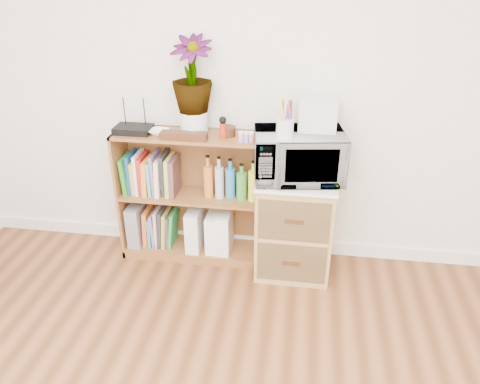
# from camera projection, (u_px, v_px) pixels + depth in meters

# --- Properties ---
(skirting_board) EXTENTS (4.00, 0.02, 0.10)m
(skirting_board) POSITION_uv_depth(u_px,v_px,m) (241.00, 241.00, 3.60)
(skirting_board) COLOR white
(skirting_board) RESTS_ON ground
(bookshelf) EXTENTS (1.00, 0.30, 0.95)m
(bookshelf) POSITION_uv_depth(u_px,v_px,m) (190.00, 197.00, 3.33)
(bookshelf) COLOR brown
(bookshelf) RESTS_ON ground
(wicker_unit) EXTENTS (0.50, 0.45, 0.70)m
(wicker_unit) POSITION_uv_depth(u_px,v_px,m) (294.00, 225.00, 3.23)
(wicker_unit) COLOR #9E7542
(wicker_unit) RESTS_ON ground
(microwave) EXTENTS (0.61, 0.46, 0.31)m
(microwave) POSITION_uv_depth(u_px,v_px,m) (298.00, 156.00, 2.98)
(microwave) COLOR white
(microwave) RESTS_ON wicker_unit
(pen_cup) EXTENTS (0.10, 0.10, 0.11)m
(pen_cup) POSITION_uv_depth(u_px,v_px,m) (285.00, 129.00, 2.80)
(pen_cup) COLOR silver
(pen_cup) RESTS_ON microwave
(small_appliance) EXTENTS (0.23, 0.19, 0.19)m
(small_appliance) POSITION_uv_depth(u_px,v_px,m) (318.00, 115.00, 2.93)
(small_appliance) COLOR silver
(small_appliance) RESTS_ON microwave
(router) EXTENTS (0.25, 0.17, 0.04)m
(router) POSITION_uv_depth(u_px,v_px,m) (133.00, 129.00, 3.14)
(router) COLOR black
(router) RESTS_ON bookshelf
(white_bowl) EXTENTS (0.13, 0.13, 0.03)m
(white_bowl) POSITION_uv_depth(u_px,v_px,m) (159.00, 132.00, 3.11)
(white_bowl) COLOR white
(white_bowl) RESTS_ON bookshelf
(plant_pot) EXTENTS (0.18, 0.18, 0.15)m
(plant_pot) POSITION_uv_depth(u_px,v_px,m) (194.00, 122.00, 3.09)
(plant_pot) COLOR silver
(plant_pot) RESTS_ON bookshelf
(potted_plant) EXTENTS (0.27, 0.27, 0.48)m
(potted_plant) POSITION_uv_depth(u_px,v_px,m) (192.00, 75.00, 2.95)
(potted_plant) COLOR #3F732E
(potted_plant) RESTS_ON plant_pot
(trinket_box) EXTENTS (0.31, 0.08, 0.05)m
(trinket_box) POSITION_uv_depth(u_px,v_px,m) (184.00, 136.00, 3.02)
(trinket_box) COLOR #38200F
(trinket_box) RESTS_ON bookshelf
(kokeshi_doll) EXTENTS (0.04, 0.04, 0.10)m
(kokeshi_doll) POSITION_uv_depth(u_px,v_px,m) (223.00, 131.00, 3.03)
(kokeshi_doll) COLOR #9B2713
(kokeshi_doll) RESTS_ON bookshelf
(wooden_bowl) EXTENTS (0.11, 0.11, 0.06)m
(wooden_bowl) POSITION_uv_depth(u_px,v_px,m) (228.00, 131.00, 3.08)
(wooden_bowl) COLOR #32190D
(wooden_bowl) RESTS_ON bookshelf
(paint_jars) EXTENTS (0.12, 0.04, 0.06)m
(paint_jars) POSITION_uv_depth(u_px,v_px,m) (246.00, 138.00, 2.97)
(paint_jars) COLOR pink
(paint_jars) RESTS_ON bookshelf
(file_box) EXTENTS (0.09, 0.25, 0.31)m
(file_box) POSITION_uv_depth(u_px,v_px,m) (138.00, 223.00, 3.50)
(file_box) COLOR gray
(file_box) RESTS_ON bookshelf
(magazine_holder_left) EXTENTS (0.10, 0.25, 0.31)m
(magazine_holder_left) POSITION_uv_depth(u_px,v_px,m) (195.00, 228.00, 3.43)
(magazine_holder_left) COLOR silver
(magazine_holder_left) RESTS_ON bookshelf
(magazine_holder_mid) EXTENTS (0.09, 0.23, 0.29)m
(magazine_holder_mid) POSITION_uv_depth(u_px,v_px,m) (214.00, 231.00, 3.42)
(magazine_holder_mid) COLOR white
(magazine_holder_mid) RESTS_ON bookshelf
(magazine_holder_right) EXTENTS (0.10, 0.25, 0.31)m
(magazine_holder_right) POSITION_uv_depth(u_px,v_px,m) (224.00, 230.00, 3.41)
(magazine_holder_right) COLOR white
(magazine_holder_right) RESTS_ON bookshelf
(cookbooks) EXTENTS (0.39, 0.20, 0.30)m
(cookbooks) POSITION_uv_depth(u_px,v_px,m) (152.00, 174.00, 3.29)
(cookbooks) COLOR #227C21
(cookbooks) RESTS_ON bookshelf
(liquor_bottles) EXTENTS (0.39, 0.07, 0.30)m
(liquor_bottles) POSITION_uv_depth(u_px,v_px,m) (231.00, 179.00, 3.22)
(liquor_bottles) COLOR #C57225
(liquor_bottles) RESTS_ON bookshelf
(lower_books) EXTENTS (0.24, 0.19, 0.30)m
(lower_books) POSITION_uv_depth(u_px,v_px,m) (161.00, 227.00, 3.49)
(lower_books) COLOR #D56125
(lower_books) RESTS_ON bookshelf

